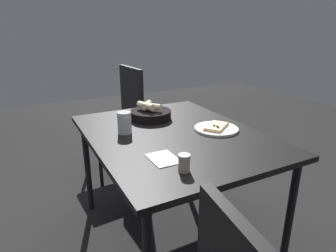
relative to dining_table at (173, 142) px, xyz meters
The scene contains 8 objects.
ground 0.65m from the dining_table, ahead, with size 8.00×8.00×0.00m, color black.
dining_table is the anchor object (origin of this frame).
pizza_plate 0.27m from the dining_table, 107.52° to the right, with size 0.26×0.26×0.04m.
bread_basket 0.31m from the dining_table, ahead, with size 0.27×0.27×0.11m.
beer_glass 0.30m from the dining_table, 63.95° to the left, with size 0.08×0.08×0.12m.
pepper_shaker 0.47m from the dining_table, 157.04° to the left, with size 0.05×0.05×0.08m.
napkin 0.36m from the dining_table, 144.07° to the left, with size 0.16×0.12×0.00m.
chair_far 1.02m from the dining_table, ahead, with size 0.47×0.47×0.96m.
Camera 1 is at (-1.35, 0.74, 1.28)m, focal length 30.65 mm.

